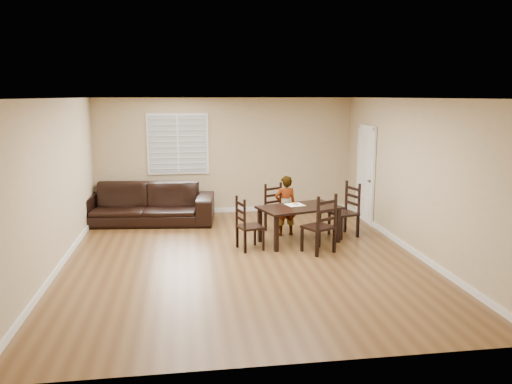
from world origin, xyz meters
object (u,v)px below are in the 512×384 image
Objects in this scene: chair_far at (323,227)px; chair_near at (275,209)px; chair_right at (349,211)px; sofa at (146,204)px; dining_table at (299,211)px; child at (285,206)px; donut at (296,204)px; chair_left at (244,226)px.

chair_near is at bearing -99.55° from chair_far.
sofa is at bearing -128.67° from chair_right.
chair_right is (1.09, 0.34, -0.12)m from dining_table.
child is (-0.16, 0.51, -0.00)m from dining_table.
chair_far is 0.36× the size of sofa.
chair_right is 10.89× the size of donut.
sofa is at bearing 24.68° from chair_left.
chair_left is 1.26m from child.
chair_right is 0.89× the size of child.
chair_near is 10.00× the size of donut.
chair_left is 0.33× the size of sofa.
chair_far is at bearing -96.76° from chair_near.
dining_table is at bearing -90.27° from chair_right.
child is (0.14, -0.39, 0.16)m from chair_near.
chair_far reaches higher than donut.
chair_right is 1.16m from donut.
chair_near is at bearing 109.88° from donut.
chair_left is 2.28m from chair_right.
donut is at bearing -24.55° from sofa.
dining_table is 1.56× the size of chair_far.
child is (-0.42, 1.27, 0.12)m from chair_far.
donut is 0.03× the size of sofa.
dining_table is 3.55m from sofa.
chair_left is (-0.79, -1.24, -0.01)m from chair_near.
chair_left is at bearing -90.38° from chair_right.
donut is (0.27, -0.74, 0.27)m from chair_near.
chair_left is (-1.08, -0.33, -0.16)m from dining_table.
sofa reaches higher than dining_table.
chair_far is 1.38m from chair_right.
chair_near is 0.82× the size of child.
child is 0.41× the size of sofa.
dining_table is 0.56× the size of sofa.
sofa is (-4.08, 1.57, -0.06)m from chair_right.
dining_table is 1.55× the size of chair_right.
chair_near reaches higher than sofa.
child reaches higher than dining_table.
chair_far is 1.00m from donut.
chair_near reaches higher than donut.
sofa is at bearing 130.02° from dining_table.
child reaches higher than chair_right.
chair_left is 9.89× the size of donut.
child is at bearing 90.00° from dining_table.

